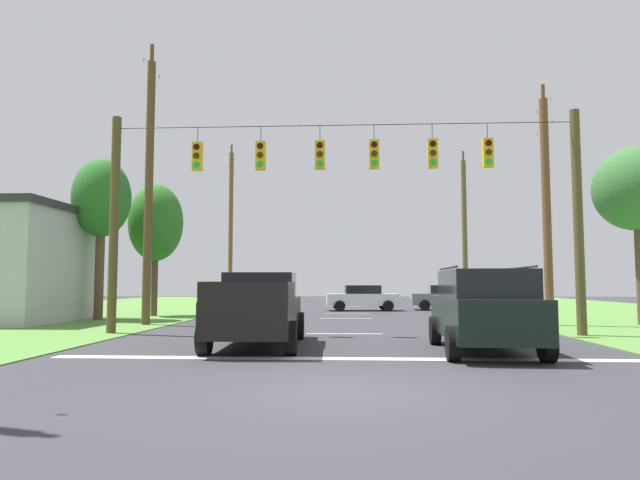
{
  "coord_description": "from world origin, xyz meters",
  "views": [
    {
      "loc": [
        0.16,
        -8.76,
        1.68
      ],
      "look_at": [
        -0.89,
        11.32,
        3.23
      ],
      "focal_mm": 31.08,
      "sensor_mm": 36.0,
      "label": 1
    }
  ],
  "objects_px": {
    "pickup_truck": "(258,309)",
    "tree_roadside_far_right": "(102,200)",
    "distant_car_crossing_white": "(362,297)",
    "utility_pole_far_right": "(465,232)",
    "distant_car_oncoming": "(447,297)",
    "tree_roadside_left": "(156,223)",
    "utility_pole_mid_left": "(149,188)",
    "suv_black": "(484,308)",
    "utility_pole_mid_right": "(546,205)",
    "overhead_signal_span": "(342,204)",
    "utility_pole_far_left": "(231,225)",
    "tree_roadside_right": "(637,190)"
  },
  "relations": [
    {
      "from": "utility_pole_mid_right",
      "to": "utility_pole_far_left",
      "type": "xyz_separation_m",
      "value": [
        -15.88,
        15.21,
        0.86
      ]
    },
    {
      "from": "overhead_signal_span",
      "to": "utility_pole_mid_left",
      "type": "relative_size",
      "value": 1.35
    },
    {
      "from": "suv_black",
      "to": "tree_roadside_left",
      "type": "relative_size",
      "value": 0.73
    },
    {
      "from": "tree_roadside_right",
      "to": "utility_pole_mid_left",
      "type": "bearing_deg",
      "value": -177.24
    },
    {
      "from": "pickup_truck",
      "to": "distant_car_crossing_white",
      "type": "bearing_deg",
      "value": 80.22
    },
    {
      "from": "pickup_truck",
      "to": "distant_car_crossing_white",
      "type": "relative_size",
      "value": 1.23
    },
    {
      "from": "utility_pole_far_left",
      "to": "utility_pole_mid_right",
      "type": "bearing_deg",
      "value": -43.78
    },
    {
      "from": "tree_roadside_left",
      "to": "distant_car_oncoming",
      "type": "bearing_deg",
      "value": 24.35
    },
    {
      "from": "pickup_truck",
      "to": "distant_car_oncoming",
      "type": "distance_m",
      "value": 21.42
    },
    {
      "from": "pickup_truck",
      "to": "tree_roadside_far_right",
      "type": "height_order",
      "value": "tree_roadside_far_right"
    },
    {
      "from": "overhead_signal_span",
      "to": "tree_roadside_right",
      "type": "distance_m",
      "value": 12.69
    },
    {
      "from": "suv_black",
      "to": "tree_roadside_right",
      "type": "height_order",
      "value": "tree_roadside_right"
    },
    {
      "from": "pickup_truck",
      "to": "utility_pole_far_right",
      "type": "xyz_separation_m",
      "value": [
        10.14,
        22.38,
        4.1
      ]
    },
    {
      "from": "overhead_signal_span",
      "to": "utility_pole_far_right",
      "type": "bearing_deg",
      "value": 67.57
    },
    {
      "from": "pickup_truck",
      "to": "utility_pole_far_left",
      "type": "xyz_separation_m",
      "value": [
        -5.65,
        22.55,
        4.62
      ]
    },
    {
      "from": "suv_black",
      "to": "utility_pole_far_left",
      "type": "bearing_deg",
      "value": 115.59
    },
    {
      "from": "distant_car_crossing_white",
      "to": "distant_car_oncoming",
      "type": "bearing_deg",
      "value": 10.45
    },
    {
      "from": "utility_pole_mid_left",
      "to": "tree_roadside_right",
      "type": "bearing_deg",
      "value": 2.76
    },
    {
      "from": "overhead_signal_span",
      "to": "tree_roadside_far_right",
      "type": "bearing_deg",
      "value": 150.12
    },
    {
      "from": "suv_black",
      "to": "utility_pole_far_left",
      "type": "distance_m",
      "value": 26.61
    },
    {
      "from": "distant_car_oncoming",
      "to": "tree_roadside_left",
      "type": "bearing_deg",
      "value": -155.65
    },
    {
      "from": "overhead_signal_span",
      "to": "pickup_truck",
      "type": "height_order",
      "value": "overhead_signal_span"
    },
    {
      "from": "distant_car_crossing_white",
      "to": "suv_black",
      "type": "bearing_deg",
      "value": -82.95
    },
    {
      "from": "tree_roadside_left",
      "to": "tree_roadside_far_right",
      "type": "bearing_deg",
      "value": -114.54
    },
    {
      "from": "utility_pole_mid_right",
      "to": "utility_pole_far_left",
      "type": "distance_m",
      "value": 22.01
    },
    {
      "from": "distant_car_oncoming",
      "to": "tree_roadside_right",
      "type": "relative_size",
      "value": 0.62
    },
    {
      "from": "overhead_signal_span",
      "to": "distant_car_crossing_white",
      "type": "height_order",
      "value": "overhead_signal_span"
    },
    {
      "from": "distant_car_oncoming",
      "to": "utility_pole_far_left",
      "type": "bearing_deg",
      "value": 168.51
    },
    {
      "from": "distant_car_oncoming",
      "to": "utility_pole_mid_left",
      "type": "relative_size",
      "value": 0.39
    },
    {
      "from": "tree_roadside_right",
      "to": "overhead_signal_span",
      "type": "bearing_deg",
      "value": -158.48
    },
    {
      "from": "pickup_truck",
      "to": "tree_roadside_right",
      "type": "bearing_deg",
      "value": 29.2
    },
    {
      "from": "distant_car_crossing_white",
      "to": "utility_pole_far_left",
      "type": "bearing_deg",
      "value": 156.63
    },
    {
      "from": "distant_car_oncoming",
      "to": "suv_black",
      "type": "bearing_deg",
      "value": -97.63
    },
    {
      "from": "suv_black",
      "to": "tree_roadside_right",
      "type": "distance_m",
      "value": 12.91
    },
    {
      "from": "suv_black",
      "to": "overhead_signal_span",
      "type": "bearing_deg",
      "value": 129.06
    },
    {
      "from": "utility_pole_mid_right",
      "to": "tree_roadside_far_right",
      "type": "xyz_separation_m",
      "value": [
        -18.95,
        2.11,
        0.68
      ]
    },
    {
      "from": "distant_car_crossing_white",
      "to": "utility_pole_mid_left",
      "type": "xyz_separation_m",
      "value": [
        -8.82,
        -11.85,
        4.7
      ]
    },
    {
      "from": "tree_roadside_right",
      "to": "tree_roadside_far_right",
      "type": "height_order",
      "value": "tree_roadside_far_right"
    },
    {
      "from": "utility_pole_far_left",
      "to": "tree_roadside_left",
      "type": "distance_m",
      "value": 10.18
    },
    {
      "from": "pickup_truck",
      "to": "tree_roadside_right",
      "type": "height_order",
      "value": "tree_roadside_right"
    },
    {
      "from": "utility_pole_far_left",
      "to": "tree_roadside_far_right",
      "type": "distance_m",
      "value": 13.46
    },
    {
      "from": "suv_black",
      "to": "utility_pole_mid_right",
      "type": "distance_m",
      "value": 10.27
    },
    {
      "from": "tree_roadside_right",
      "to": "tree_roadside_far_right",
      "type": "relative_size",
      "value": 0.98
    },
    {
      "from": "pickup_truck",
      "to": "utility_pole_mid_left",
      "type": "distance_m",
      "value": 9.94
    },
    {
      "from": "distant_car_crossing_white",
      "to": "utility_pole_far_right",
      "type": "bearing_deg",
      "value": 27.96
    },
    {
      "from": "distant_car_oncoming",
      "to": "tree_roadside_left",
      "type": "relative_size",
      "value": 0.67
    },
    {
      "from": "pickup_truck",
      "to": "utility_pole_mid_right",
      "type": "bearing_deg",
      "value": 35.65
    },
    {
      "from": "utility_pole_mid_left",
      "to": "tree_roadside_far_right",
      "type": "distance_m",
      "value": 4.05
    },
    {
      "from": "suv_black",
      "to": "utility_pole_far_left",
      "type": "height_order",
      "value": "utility_pole_far_left"
    },
    {
      "from": "utility_pole_mid_left",
      "to": "tree_roadside_far_right",
      "type": "relative_size",
      "value": 1.57
    }
  ]
}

